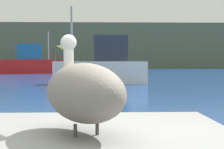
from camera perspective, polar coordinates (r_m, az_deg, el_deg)
hillside_backdrop at (r=75.14m, az=-1.81°, el=4.10°), size 140.00×16.85×8.00m
pelican at (r=3.13m, az=-4.27°, el=-2.57°), size 0.93×1.38×0.84m
fishing_boat_white at (r=21.64m, az=-1.50°, el=1.18°), size 5.34×1.92×4.34m
fishing_boat_red at (r=40.80m, az=-12.54°, el=1.64°), size 8.06×4.82×4.41m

